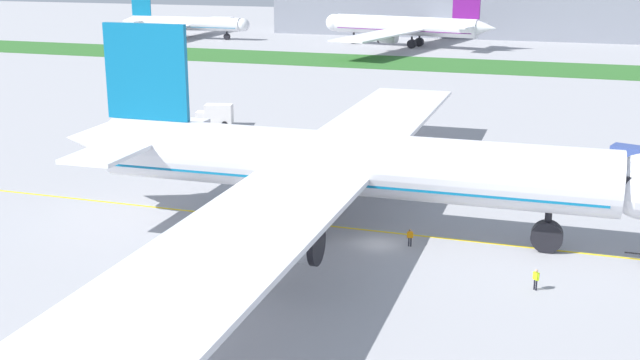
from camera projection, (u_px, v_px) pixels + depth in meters
ground_plane at (379, 243)px, 70.69m from camera, size 600.00×600.00×0.00m
apron_taxi_line at (387, 232)px, 73.53m from camera, size 280.00×0.36×0.01m
grass_median_strip at (511, 67)px, 179.54m from camera, size 320.00×24.00×0.10m
airliner_foreground at (337, 164)px, 72.53m from camera, size 56.78×90.10×18.30m
ground_crew_wingwalker_port at (536, 277)px, 60.65m from camera, size 0.50×0.47×1.67m
ground_crew_marshaller_front at (410, 236)px, 69.73m from camera, size 0.56×0.28×1.59m
service_truck_baggage_loader at (635, 159)px, 93.22m from camera, size 5.96×3.92×3.03m
service_truck_fuel_bowser at (216, 114)px, 118.63m from camera, size 5.71×3.58×3.19m
parked_airliner_far_left at (184, 24)px, 239.72m from camera, size 41.39×66.11×12.83m
parked_airliner_far_centre at (408, 26)px, 217.84m from camera, size 49.14×78.72×16.22m
terminal_building at (484, 7)px, 244.56m from camera, size 129.66×20.00×18.00m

